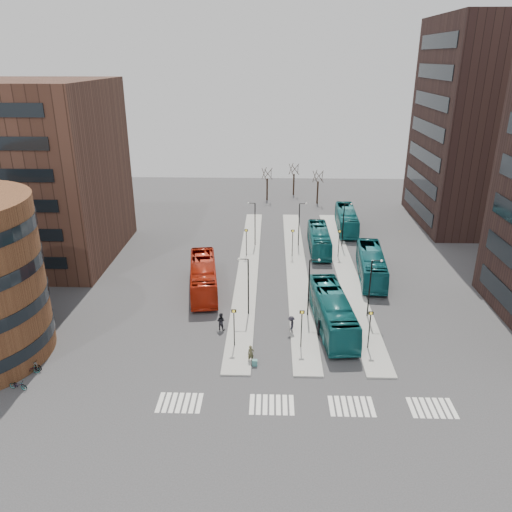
{
  "coord_description": "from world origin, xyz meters",
  "views": [
    {
      "loc": [
        -1.22,
        -26.83,
        24.42
      ],
      "look_at": [
        -2.75,
        21.74,
        5.0
      ],
      "focal_mm": 35.0,
      "sensor_mm": 36.0,
      "label": 1
    }
  ],
  "objects_px": {
    "red_bus": "(203,276)",
    "commuter_b": "(319,328)",
    "commuter_a": "(221,321)",
    "traveller": "(251,354)",
    "bicycle_far": "(30,370)",
    "suitcase": "(255,363)",
    "commuter_c": "(291,325)",
    "teal_bus_c": "(371,265)",
    "bicycle_mid": "(32,365)",
    "teal_bus_b": "(319,240)",
    "teal_bus_a": "(332,311)",
    "bicycle_near": "(18,385)",
    "teal_bus_d": "(346,220)"
  },
  "relations": [
    {
      "from": "bicycle_mid",
      "to": "traveller",
      "type": "bearing_deg",
      "value": -73.74
    },
    {
      "from": "teal_bus_c",
      "to": "teal_bus_b",
      "type": "bearing_deg",
      "value": 126.31
    },
    {
      "from": "commuter_b",
      "to": "red_bus",
      "type": "bearing_deg",
      "value": 56.96
    },
    {
      "from": "suitcase",
      "to": "teal_bus_d",
      "type": "distance_m",
      "value": 38.57
    },
    {
      "from": "teal_bus_a",
      "to": "commuter_c",
      "type": "distance_m",
      "value": 4.23
    },
    {
      "from": "red_bus",
      "to": "commuter_a",
      "type": "xyz_separation_m",
      "value": [
        2.8,
        -8.75,
        -0.77
      ]
    },
    {
      "from": "red_bus",
      "to": "bicycle_mid",
      "type": "distance_m",
      "value": 20.23
    },
    {
      "from": "red_bus",
      "to": "commuter_b",
      "type": "height_order",
      "value": "red_bus"
    },
    {
      "from": "teal_bus_d",
      "to": "teal_bus_a",
      "type": "bearing_deg",
      "value": -97.76
    },
    {
      "from": "red_bus",
      "to": "bicycle_near",
      "type": "relative_size",
      "value": 7.64
    },
    {
      "from": "suitcase",
      "to": "teal_bus_a",
      "type": "bearing_deg",
      "value": 42.15
    },
    {
      "from": "teal_bus_c",
      "to": "commuter_a",
      "type": "height_order",
      "value": "teal_bus_c"
    },
    {
      "from": "commuter_b",
      "to": "commuter_c",
      "type": "relative_size",
      "value": 0.87
    },
    {
      "from": "commuter_b",
      "to": "bicycle_far",
      "type": "xyz_separation_m",
      "value": [
        -24.4,
        -7.04,
        -0.37
      ]
    },
    {
      "from": "teal_bus_a",
      "to": "suitcase",
      "type": "bearing_deg",
      "value": -141.64
    },
    {
      "from": "commuter_c",
      "to": "red_bus",
      "type": "bearing_deg",
      "value": -126.04
    },
    {
      "from": "teal_bus_b",
      "to": "bicycle_near",
      "type": "bearing_deg",
      "value": -129.4
    },
    {
      "from": "teal_bus_b",
      "to": "bicycle_mid",
      "type": "distance_m",
      "value": 39.16
    },
    {
      "from": "traveller",
      "to": "bicycle_far",
      "type": "height_order",
      "value": "traveller"
    },
    {
      "from": "red_bus",
      "to": "suitcase",
      "type": "bearing_deg",
      "value": -75.29
    },
    {
      "from": "suitcase",
      "to": "bicycle_mid",
      "type": "bearing_deg",
      "value": -177.07
    },
    {
      "from": "teal_bus_d",
      "to": "bicycle_far",
      "type": "distance_m",
      "value": 49.32
    },
    {
      "from": "suitcase",
      "to": "commuter_a",
      "type": "xyz_separation_m",
      "value": [
        -3.46,
        5.96,
        0.61
      ]
    },
    {
      "from": "teal_bus_b",
      "to": "bicycle_mid",
      "type": "relative_size",
      "value": 6.34
    },
    {
      "from": "suitcase",
      "to": "teal_bus_a",
      "type": "distance_m",
      "value": 10.02
    },
    {
      "from": "teal_bus_a",
      "to": "commuter_a",
      "type": "distance_m",
      "value": 10.74
    },
    {
      "from": "suitcase",
      "to": "bicycle_mid",
      "type": "xyz_separation_m",
      "value": [
        -18.54,
        -1.32,
        0.24
      ]
    },
    {
      "from": "teal_bus_c",
      "to": "commuter_c",
      "type": "height_order",
      "value": "teal_bus_c"
    },
    {
      "from": "commuter_a",
      "to": "teal_bus_c",
      "type": "bearing_deg",
      "value": -123.16
    },
    {
      "from": "traveller",
      "to": "bicycle_near",
      "type": "xyz_separation_m",
      "value": [
        -18.18,
        -4.46,
        -0.37
      ]
    },
    {
      "from": "teal_bus_a",
      "to": "commuter_c",
      "type": "height_order",
      "value": "teal_bus_a"
    },
    {
      "from": "teal_bus_a",
      "to": "teal_bus_c",
      "type": "distance_m",
      "value": 13.35
    },
    {
      "from": "suitcase",
      "to": "red_bus",
      "type": "relative_size",
      "value": 0.05
    },
    {
      "from": "teal_bus_d",
      "to": "commuter_a",
      "type": "relative_size",
      "value": 6.49
    },
    {
      "from": "teal_bus_c",
      "to": "bicycle_far",
      "type": "xyz_separation_m",
      "value": [
        -31.68,
        -20.56,
        -1.22
      ]
    },
    {
      "from": "red_bus",
      "to": "teal_bus_c",
      "type": "distance_m",
      "value": 19.82
    },
    {
      "from": "teal_bus_d",
      "to": "commuter_a",
      "type": "xyz_separation_m",
      "value": [
        -16.09,
        -30.45,
        -0.71
      ]
    },
    {
      "from": "teal_bus_d",
      "to": "bicycle_near",
      "type": "distance_m",
      "value": 50.94
    },
    {
      "from": "commuter_b",
      "to": "commuter_c",
      "type": "xyz_separation_m",
      "value": [
        -2.58,
        0.26,
        0.12
      ]
    },
    {
      "from": "commuter_b",
      "to": "commuter_c",
      "type": "distance_m",
      "value": 2.6
    },
    {
      "from": "commuter_c",
      "to": "teal_bus_b",
      "type": "bearing_deg",
      "value": 176.48
    },
    {
      "from": "teal_bus_a",
      "to": "bicycle_near",
      "type": "height_order",
      "value": "teal_bus_a"
    },
    {
      "from": "suitcase",
      "to": "teal_bus_b",
      "type": "distance_m",
      "value": 28.76
    },
    {
      "from": "suitcase",
      "to": "teal_bus_c",
      "type": "relative_size",
      "value": 0.05
    },
    {
      "from": "suitcase",
      "to": "bicycle_near",
      "type": "height_order",
      "value": "bicycle_near"
    },
    {
      "from": "suitcase",
      "to": "commuter_a",
      "type": "distance_m",
      "value": 6.91
    },
    {
      "from": "commuter_b",
      "to": "suitcase",
      "type": "bearing_deg",
      "value": 136.86
    },
    {
      "from": "teal_bus_c",
      "to": "bicycle_near",
      "type": "relative_size",
      "value": 7.52
    },
    {
      "from": "bicycle_mid",
      "to": "bicycle_far",
      "type": "bearing_deg",
      "value": -169.79
    },
    {
      "from": "teal_bus_b",
      "to": "teal_bus_d",
      "type": "bearing_deg",
      "value": 61.31
    }
  ]
}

